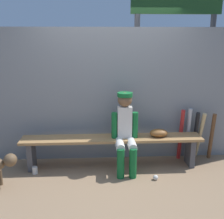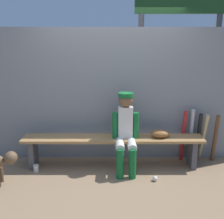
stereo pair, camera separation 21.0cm
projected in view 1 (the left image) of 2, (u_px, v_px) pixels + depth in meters
ground_plane at (112, 166)px, 4.43m from camera, size 30.00×30.00×0.00m
chainlink_fence at (111, 96)px, 4.50m from camera, size 4.86×0.03×2.16m
dugout_bench at (112, 144)px, 4.33m from camera, size 2.82×0.36×0.49m
player_seated at (125, 129)px, 4.16m from camera, size 0.41×0.55×1.20m
baseball_glove at (159, 133)px, 4.33m from camera, size 0.28×0.20×0.12m
bat_aluminum_red at (181, 135)px, 4.59m from camera, size 0.09×0.14×0.87m
bat_aluminum_silver at (188, 134)px, 4.62m from camera, size 0.07×0.13×0.88m
bat_aluminum_black at (195, 135)px, 4.62m from camera, size 0.07×0.20×0.83m
bat_wood_natural at (200, 135)px, 4.65m from camera, size 0.10×0.26×0.81m
bat_wood_dark at (212, 137)px, 4.60m from camera, size 0.07×0.15×0.80m
baseball at (156, 177)px, 4.00m from camera, size 0.07×0.07×0.07m
cup_on_ground at (35, 170)px, 4.18m from camera, size 0.08×0.08×0.11m
cup_on_bench at (135, 132)px, 4.38m from camera, size 0.08×0.08×0.11m
scoreboard at (179, 15)px, 4.84m from camera, size 1.87×0.27×3.48m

